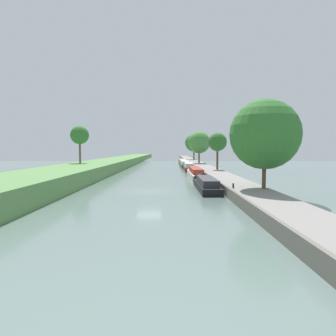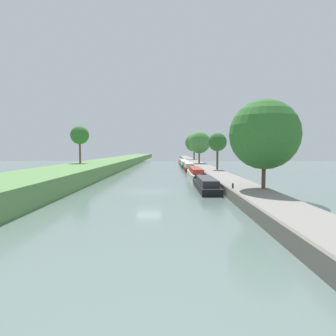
{
  "view_description": "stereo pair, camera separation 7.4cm",
  "coord_description": "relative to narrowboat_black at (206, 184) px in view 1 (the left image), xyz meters",
  "views": [
    {
      "loc": [
        2.14,
        -30.66,
        4.45
      ],
      "look_at": [
        1.86,
        23.38,
        1.0
      ],
      "focal_mm": 31.58,
      "sensor_mm": 36.0,
      "label": 1
    },
    {
      "loc": [
        2.21,
        -30.66,
        4.45
      ],
      "look_at": [
        1.86,
        23.38,
        1.0
      ],
      "focal_mm": 31.58,
      "sensor_mm": 36.0,
      "label": 2
    }
  ],
  "objects": [
    {
      "name": "tree_leftbank_downstream",
      "position": [
        -20.44,
        20.84,
        6.42
      ],
      "size": [
        3.33,
        3.33,
        6.76
      ],
      "color": "brown",
      "rests_on": "left_grassy_bank"
    },
    {
      "name": "narrowboat_cream",
      "position": [
        0.06,
        14.35,
        0.08
      ],
      "size": [
        1.89,
        14.3,
        2.05
      ],
      "color": "beige",
      "rests_on": "ground_plane"
    },
    {
      "name": "person_walking",
      "position": [
        4.19,
        50.12,
        1.22
      ],
      "size": [
        0.34,
        0.34,
        1.66
      ],
      "color": "#282D42",
      "rests_on": "right_towpath"
    },
    {
      "name": "narrowboat_green",
      "position": [
        -0.19,
        43.93,
        0.07
      ],
      "size": [
        2.15,
        16.69,
        2.14
      ],
      "color": "#1E6033",
      "rests_on": "ground_plane"
    },
    {
      "name": "right_towpath",
      "position": [
        3.25,
        -2.39,
        -0.1
      ],
      "size": [
        3.58,
        260.0,
        0.9
      ],
      "color": "gray",
      "rests_on": "ground_plane"
    },
    {
      "name": "ground_plane",
      "position": [
        -6.2,
        -2.39,
        -0.55
      ],
      "size": [
        160.0,
        160.0,
        0.0
      ],
      "primitive_type": "plane",
      "color": "slate"
    },
    {
      "name": "mooring_bollard_far",
      "position": [
        1.76,
        66.26,
        0.57
      ],
      "size": [
        0.16,
        0.16,
        0.45
      ],
      "color": "black",
      "rests_on": "right_towpath"
    },
    {
      "name": "tree_rightbank_midnear",
      "position": [
        4.35,
        18.88,
        5.12
      ],
      "size": [
        3.24,
        3.24,
        6.43
      ],
      "color": "#4C3828",
      "rests_on": "right_towpath"
    },
    {
      "name": "narrowboat_maroon",
      "position": [
        -0.1,
        28.9,
        0.12
      ],
      "size": [
        1.87,
        11.2,
        2.14
      ],
      "color": "maroon",
      "rests_on": "ground_plane"
    },
    {
      "name": "mooring_bollard_near",
      "position": [
        1.76,
        -6.24,
        0.57
      ],
      "size": [
        0.16,
        0.16,
        0.45
      ],
      "color": "black",
      "rests_on": "right_towpath"
    },
    {
      "name": "narrowboat_red",
      "position": [
        -0.08,
        59.66,
        -0.0
      ],
      "size": [
        2.1,
        15.17,
        2.06
      ],
      "color": "maroon",
      "rests_on": "ground_plane"
    },
    {
      "name": "tree_rightbank_near",
      "position": [
        4.44,
        -6.58,
        5.21
      ],
      "size": [
        6.24,
        6.24,
        7.99
      ],
      "color": "brown",
      "rests_on": "right_towpath"
    },
    {
      "name": "tree_rightbank_far",
      "position": [
        4.41,
        69.52,
        6.16
      ],
      "size": [
        6.21,
        6.21,
        8.93
      ],
      "color": "brown",
      "rests_on": "right_towpath"
    },
    {
      "name": "stone_quay",
      "position": [
        1.34,
        -2.39,
        -0.08
      ],
      "size": [
        0.25,
        260.0,
        0.95
      ],
      "color": "#6B665B",
      "rests_on": "ground_plane"
    },
    {
      "name": "tree_rightbank_midfar",
      "position": [
        3.44,
        41.95,
        5.61
      ],
      "size": [
        5.58,
        5.58,
        8.06
      ],
      "color": "brown",
      "rests_on": "right_towpath"
    },
    {
      "name": "left_grassy_bank",
      "position": [
        -18.25,
        -2.39,
        0.41
      ],
      "size": [
        8.78,
        260.0,
        1.92
      ],
      "color": "#5B894C",
      "rests_on": "ground_plane"
    },
    {
      "name": "narrowboat_black",
      "position": [
        0.0,
        0.0,
        0.0
      ],
      "size": [
        1.99,
        11.4,
        1.97
      ],
      "color": "black",
      "rests_on": "ground_plane"
    }
  ]
}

